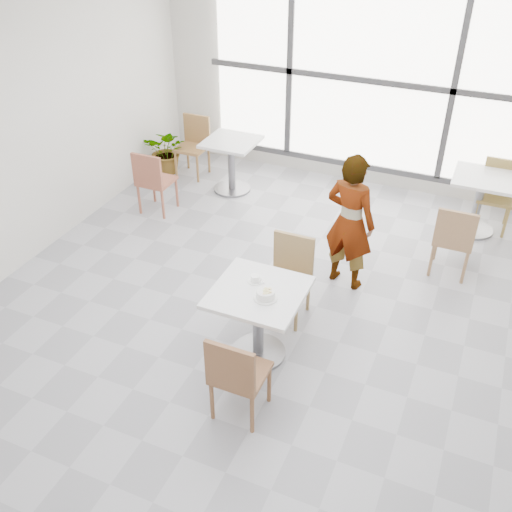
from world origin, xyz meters
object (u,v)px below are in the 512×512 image
at_px(chair_far, 289,271).
at_px(bg_chair_right_far, 497,190).
at_px(oatmeal_bowl, 266,294).
at_px(plant_left, 168,151).
at_px(bg_table_right, 480,196).
at_px(main_table, 258,311).
at_px(bg_chair_left_near, 153,179).
at_px(person, 350,222).
at_px(bg_chair_left_far, 194,142).
at_px(chair_near, 236,373).
at_px(coffee_cup, 255,279).
at_px(bg_table_left, 231,158).
at_px(bg_chair_right_near, 454,237).

height_order(chair_far, bg_chair_right_far, same).
bearing_deg(oatmeal_bowl, plant_left, 132.46).
relative_size(bg_table_right, plant_left, 1.07).
xyz_separation_m(main_table, bg_chair_left_near, (-2.32, 1.94, -0.02)).
distance_m(oatmeal_bowl, bg_chair_right_far, 3.86).
relative_size(person, bg_chair_left_near, 1.76).
relative_size(chair_far, bg_table_right, 1.16).
bearing_deg(bg_chair_left_far, bg_table_right, -1.04).
xyz_separation_m(main_table, bg_chair_left_far, (-2.41, 3.23, -0.02)).
height_order(bg_table_right, plant_left, bg_table_right).
xyz_separation_m(chair_near, bg_table_right, (1.47, 3.92, -0.01)).
relative_size(main_table, coffee_cup, 5.03).
bearing_deg(main_table, bg_table_right, 63.01).
height_order(chair_near, bg_table_left, chair_near).
xyz_separation_m(chair_far, person, (0.39, 0.73, 0.26)).
relative_size(bg_chair_right_far, plant_left, 1.24).
height_order(bg_chair_left_far, bg_chair_right_near, same).
relative_size(coffee_cup, bg_chair_left_near, 0.18).
bearing_deg(main_table, chair_far, 87.44).
xyz_separation_m(main_table, bg_table_left, (-1.67, 2.94, -0.04)).
distance_m(oatmeal_bowl, coffee_cup, 0.26).
relative_size(bg_chair_left_far, bg_chair_right_far, 1.00).
relative_size(oatmeal_bowl, bg_table_right, 0.28).
bearing_deg(bg_table_right, oatmeal_bowl, -115.01).
bearing_deg(coffee_cup, main_table, -55.05).
relative_size(chair_near, person, 0.57).
distance_m(chair_near, chair_far, 1.48).
xyz_separation_m(coffee_cup, bg_table_left, (-1.59, 2.83, -0.29)).
bearing_deg(coffee_cup, plant_left, 132.39).
distance_m(main_table, coffee_cup, 0.29).
bearing_deg(oatmeal_bowl, bg_chair_right_near, 57.32).
xyz_separation_m(coffee_cup, person, (0.50, 1.33, -0.02)).
xyz_separation_m(bg_table_left, plant_left, (-1.12, 0.14, -0.14)).
xyz_separation_m(chair_near, coffee_cup, (-0.21, 0.87, 0.28)).
xyz_separation_m(person, bg_chair_left_near, (-2.74, 0.50, -0.26)).
bearing_deg(bg_table_left, oatmeal_bowl, -59.62).
bearing_deg(bg_chair_right_far, person, -125.19).
bearing_deg(main_table, chair_near, -79.87).
bearing_deg(oatmeal_bowl, chair_near, -86.98).
bearing_deg(coffee_cup, bg_chair_left_far, 126.83).
xyz_separation_m(bg_table_left, bg_table_right, (3.27, 0.21, 0.00)).
relative_size(oatmeal_bowl, bg_chair_right_near, 0.24).
bearing_deg(oatmeal_bowl, main_table, 143.08).
bearing_deg(bg_chair_right_near, bg_table_right, -97.96).
relative_size(chair_near, oatmeal_bowl, 4.14).
relative_size(chair_near, bg_chair_right_near, 1.00).
relative_size(coffee_cup, person, 0.10).
bearing_deg(oatmeal_bowl, bg_chair_left_near, 140.19).
bearing_deg(bg_chair_left_far, plant_left, -159.00).
distance_m(person, bg_chair_left_near, 2.80).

